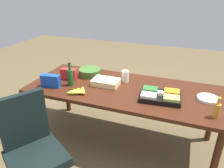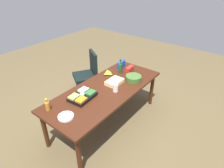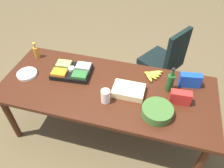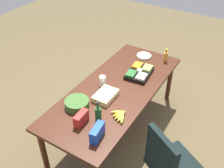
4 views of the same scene
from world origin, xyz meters
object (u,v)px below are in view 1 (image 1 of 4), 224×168
salad_bowl (90,72)px  wine_bottle (70,77)px  veggie_tray (160,96)px  paper_plate_stack (208,99)px  conference_table (124,94)px  banana_bunch (79,92)px  dressing_bottle (217,110)px  sheet_cake (106,82)px  chip_bag_blue (51,81)px  office_chair (35,159)px  chip_bag_red (69,74)px  mayo_jar (125,76)px

salad_bowl → wine_bottle: 0.37m
veggie_tray → paper_plate_stack: size_ratio=2.02×
conference_table → banana_bunch: (0.44, 0.31, 0.10)m
banana_bunch → wine_bottle: bearing=-40.4°
dressing_bottle → sheet_cake: bearing=-14.1°
chip_bag_blue → paper_plate_stack: bearing=-170.1°
dressing_bottle → banana_bunch: bearing=0.8°
office_chair → sheet_cake: 1.14m
conference_table → chip_bag_red: (0.74, -0.01, 0.14)m
conference_table → veggie_tray: bearing=165.3°
wine_bottle → chip_bag_blue: wine_bottle is taller
banana_bunch → sheet_cake: bearing=-121.6°
veggie_tray → chip_bag_blue: bearing=6.7°
conference_table → mayo_jar: size_ratio=15.69×
conference_table → banana_bunch: size_ratio=10.24×
veggie_tray → mayo_jar: mayo_jar is taller
wine_bottle → banana_bunch: wine_bottle is taller
salad_bowl → paper_plate_stack: salad_bowl is taller
chip_bag_blue → chip_bag_red: (-0.09, -0.27, -0.01)m
office_chair → wine_bottle: (0.08, -0.86, 0.48)m
veggie_tray → banana_bunch: veggie_tray is taller
office_chair → banana_bunch: bearing=-99.0°
salad_bowl → chip_bag_blue: bearing=59.8°
wine_bottle → chip_bag_red: bearing=-52.5°
chip_bag_red → paper_plate_stack: chip_bag_red is taller
paper_plate_stack → dressing_bottle: 0.34m
office_chair → sheet_cake: size_ratio=3.10×
dressing_bottle → office_chair: bearing=25.2°
chip_bag_red → sheet_cake: (-0.51, -0.01, -0.03)m
conference_table → wine_bottle: wine_bottle is taller
dressing_bottle → mayo_jar: bearing=-25.0°
conference_table → sheet_cake: sheet_cake is taller
office_chair → chip_bag_blue: size_ratio=4.50×
dressing_bottle → veggie_tray: bearing=-18.2°
office_chair → dressing_bottle: office_chair is taller
conference_table → chip_bag_blue: size_ratio=10.32×
conference_table → salad_bowl: 0.60m
banana_bunch → chip_bag_blue: bearing=-6.5°
veggie_tray → chip_bag_red: size_ratio=2.22×
veggie_tray → paper_plate_stack: veggie_tray is taller
veggie_tray → wine_bottle: 1.07m
mayo_jar → office_chair: bearing=67.1°
veggie_tray → chip_bag_blue: size_ratio=2.02×
sheet_cake → conference_table: bearing=176.7°
salad_bowl → dressing_bottle: size_ratio=1.42×
salad_bowl → dressing_bottle: dressing_bottle is taller
mayo_jar → conference_table: bearing=103.6°
conference_table → office_chair: size_ratio=2.29×
salad_bowl → paper_plate_stack: 1.48m
salad_bowl → paper_plate_stack: (-1.46, 0.18, -0.03)m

